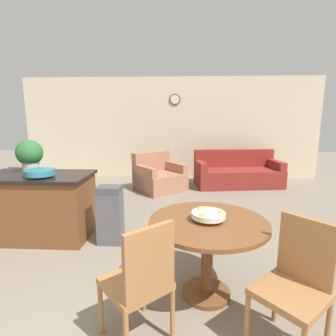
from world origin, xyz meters
name	(u,v)px	position (x,y,z in m)	size (l,w,h in m)	color
wall_back	(170,128)	(0.00, 6.17, 1.35)	(8.00, 0.09, 2.70)	beige
dining_table	(208,238)	(0.58, 1.14, 0.57)	(1.06, 1.06, 0.73)	brown
dining_chair_near_left	(141,279)	(0.06, 0.58, 0.52)	(0.59, 0.59, 0.94)	#9E6B3D
dining_chair_near_right	(296,280)	(1.14, 0.62, 0.52)	(0.59, 0.59, 0.94)	#9E6B3D
fruit_bowl	(208,215)	(0.58, 1.14, 0.78)	(0.30, 0.30, 0.10)	silver
kitchen_island	(39,206)	(-1.61, 2.25, 0.44)	(1.42, 0.78, 0.88)	brown
teal_bowl	(40,172)	(-1.46, 2.11, 0.94)	(0.36, 0.36, 0.10)	teal
potted_plant	(30,155)	(-1.76, 2.41, 1.13)	(0.35, 0.35, 0.45)	beige
trash_bin	(110,215)	(-0.59, 2.14, 0.38)	(0.31, 0.26, 0.76)	#56565B
couch	(237,174)	(1.69, 5.26, 0.29)	(2.10, 1.17, 0.85)	maroon
armchair	(159,178)	(-0.18, 4.73, 0.29)	(1.29, 1.28, 0.85)	#A87056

